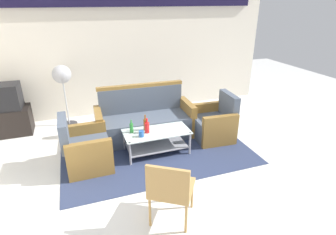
% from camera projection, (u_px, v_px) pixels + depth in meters
% --- Properties ---
extents(ground_plane, '(14.00, 14.00, 0.00)m').
position_uv_depth(ground_plane, '(179.00, 182.00, 3.94)').
color(ground_plane, white).
extents(wall_back, '(6.52, 0.19, 2.80)m').
position_uv_depth(wall_back, '(129.00, 47.00, 5.99)').
color(wall_back, silver).
rests_on(wall_back, ground).
extents(rug, '(3.16, 2.00, 0.01)m').
position_uv_depth(rug, '(157.00, 150.00, 4.76)').
color(rug, '#2D3856').
rests_on(rug, ground).
extents(couch, '(1.82, 0.80, 0.96)m').
position_uv_depth(couch, '(145.00, 121.00, 5.14)').
color(couch, '#4C5666').
rests_on(couch, rug).
extents(armchair_left, '(0.71, 0.77, 0.85)m').
position_uv_depth(armchair_left, '(86.00, 150.00, 4.21)').
color(armchair_left, '#4C5666').
rests_on(armchair_left, rug).
extents(armchair_right, '(0.74, 0.80, 0.85)m').
position_uv_depth(armchair_right, '(214.00, 124.00, 5.10)').
color(armchair_right, '#4C5666').
rests_on(armchair_right, rug).
extents(coffee_table, '(1.10, 0.60, 0.40)m').
position_uv_depth(coffee_table, '(156.00, 138.00, 4.62)').
color(coffee_table, silver).
rests_on(coffee_table, rug).
extents(bottle_green, '(0.06, 0.06, 0.22)m').
position_uv_depth(bottle_green, '(131.00, 128.00, 4.47)').
color(bottle_green, '#2D8C38').
rests_on(bottle_green, coffee_table).
extents(bottle_brown, '(0.06, 0.06, 0.27)m').
position_uv_depth(bottle_brown, '(145.00, 124.00, 4.55)').
color(bottle_brown, brown).
rests_on(bottle_brown, coffee_table).
extents(bottle_red, '(0.08, 0.08, 0.26)m').
position_uv_depth(bottle_red, '(147.00, 127.00, 4.46)').
color(bottle_red, red).
rests_on(bottle_red, coffee_table).
extents(cup, '(0.08, 0.08, 0.10)m').
position_uv_depth(cup, '(141.00, 134.00, 4.35)').
color(cup, '#2659A5').
rests_on(cup, coffee_table).
extents(tv_stand, '(0.80, 0.50, 0.52)m').
position_uv_depth(tv_stand, '(9.00, 121.00, 5.27)').
color(tv_stand, black).
rests_on(tv_stand, ground).
extents(television, '(0.62, 0.47, 0.48)m').
position_uv_depth(television, '(3.00, 97.00, 5.07)').
color(television, black).
rests_on(television, tv_stand).
extents(pedestal_fan, '(0.36, 0.36, 1.27)m').
position_uv_depth(pedestal_fan, '(62.00, 78.00, 5.34)').
color(pedestal_fan, '#2D2D33').
rests_on(pedestal_fan, ground).
extents(wicker_chair, '(0.67, 0.67, 0.84)m').
position_uv_depth(wicker_chair, '(170.00, 188.00, 3.05)').
color(wicker_chair, '#AD844C').
rests_on(wicker_chair, ground).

